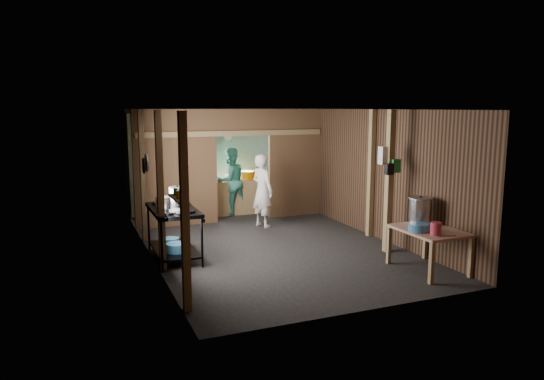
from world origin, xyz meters
name	(u,v)px	position (x,y,z in m)	size (l,w,h in m)	color
floor	(268,244)	(0.00, 0.00, 0.00)	(4.50, 7.00, 0.00)	black
ceiling	(268,109)	(0.00, 0.00, 2.60)	(4.50, 7.00, 0.00)	#3D3936
wall_back	(217,160)	(0.00, 3.50, 1.30)	(4.50, 0.00, 2.60)	#50331F
wall_front	(370,214)	(0.00, -3.50, 1.30)	(4.50, 0.00, 2.60)	#50331F
wall_left	(148,185)	(-2.25, 0.00, 1.30)	(0.00, 7.00, 2.60)	#50331F
wall_right	(368,172)	(2.25, 0.00, 1.30)	(0.00, 7.00, 2.60)	#50331F
partition_left	(176,168)	(-1.32, 2.20, 1.30)	(1.85, 0.10, 2.60)	brown
partition_right	(295,163)	(1.57, 2.20, 1.30)	(1.35, 0.10, 2.60)	brown
partition_header	(243,122)	(0.25, 2.20, 2.30)	(1.30, 0.10, 0.60)	brown
turquoise_panel	(218,162)	(0.00, 3.44, 1.25)	(4.40, 0.06, 2.50)	#78A8A1
back_counter	(236,197)	(0.30, 2.95, 0.42)	(1.20, 0.50, 0.85)	#9A7B50
wall_clock	(228,137)	(0.25, 3.40, 1.90)	(0.20, 0.20, 0.03)	silver
post_left_a	(185,214)	(-2.18, -2.60, 1.30)	(0.10, 0.12, 2.60)	#9A7B50
post_left_b	(160,192)	(-2.18, -0.80, 1.30)	(0.10, 0.12, 2.60)	#9A7B50
post_left_c	(143,176)	(-2.18, 1.20, 1.30)	(0.10, 0.12, 2.60)	#9A7B50
post_right	(371,174)	(2.18, -0.20, 1.30)	(0.10, 0.12, 2.60)	#9A7B50
post_free	(389,182)	(1.85, -1.30, 1.30)	(0.12, 0.12, 2.60)	#9A7B50
cross_beam	(233,133)	(0.00, 2.15, 2.05)	(4.40, 0.12, 0.12)	#9A7B50
pan_lid_big	(147,163)	(-2.21, 0.40, 1.65)	(0.34, 0.34, 0.03)	gray
pan_lid_small	(144,166)	(-2.21, 0.80, 1.55)	(0.30, 0.30, 0.03)	black
wall_shelf	(179,199)	(-2.15, -2.10, 1.40)	(0.14, 0.80, 0.03)	#9A7B50
jar_white	(183,198)	(-2.15, -2.35, 1.47)	(0.07, 0.07, 0.10)	silver
jar_yellow	(179,194)	(-2.15, -2.10, 1.47)	(0.08, 0.08, 0.10)	#B45D00
jar_green	(175,192)	(-2.15, -1.88, 1.47)	(0.06, 0.06, 0.10)	#207C2A
bag_white	(385,155)	(1.80, -1.22, 1.78)	(0.22, 0.15, 0.32)	silver
bag_green	(395,166)	(1.92, -1.36, 1.60)	(0.16, 0.12, 0.24)	#207C2A
bag_black	(389,169)	(1.78, -1.38, 1.55)	(0.14, 0.10, 0.20)	black
gas_range	(174,233)	(-1.88, -0.23, 0.45)	(0.79, 1.53, 0.90)	black
prep_table	(428,250)	(1.83, -2.47, 0.34)	(0.85, 1.17, 0.69)	tan
stove_pot_large	(178,196)	(-1.71, 0.18, 1.05)	(0.32, 0.32, 0.32)	#B5B5BA
stove_pot_med	(163,203)	(-2.05, -0.25, 1.00)	(0.27, 0.27, 0.23)	#B5B5BA
frying_pan	(178,211)	(-1.88, -0.64, 0.93)	(0.28, 0.50, 0.07)	gray
blue_tub_front	(177,248)	(-1.88, -0.46, 0.25)	(0.37, 0.37, 0.15)	teal
blue_tub_back	(171,241)	(-1.88, 0.04, 0.23)	(0.30, 0.30, 0.12)	teal
stock_pot	(420,211)	(1.95, -2.07, 0.90)	(0.40, 0.40, 0.47)	#B5B5BA
wash_basin	(419,227)	(1.59, -2.51, 0.75)	(0.33, 0.33, 0.12)	teal
pink_bucket	(436,229)	(1.68, -2.80, 0.79)	(0.17, 0.17, 0.20)	#B53142
knife	(447,236)	(1.78, -2.94, 0.70)	(0.30, 0.04, 0.01)	#B5B5BA
yellow_tub	(248,175)	(0.62, 2.95, 0.95)	(0.37, 0.37, 0.21)	#B45D00
red_cup	(228,178)	(0.11, 2.95, 0.92)	(0.12, 0.12, 0.14)	red
cook	(262,191)	(0.42, 1.39, 0.81)	(0.59, 0.39, 1.63)	beige
worker_back	(230,181)	(0.14, 2.87, 0.84)	(0.82, 0.64, 1.68)	#388671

